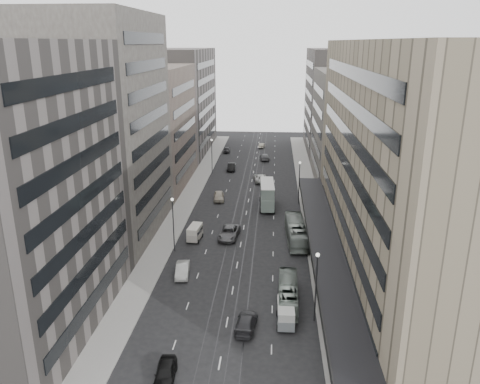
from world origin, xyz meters
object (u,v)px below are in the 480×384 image
(vw_microbus, at_px, (286,313))
(bus_far, at_px, (296,231))
(double_decker, at_px, (267,194))
(pedestrian, at_px, (348,367))
(bus_near, at_px, (288,293))
(sedan_1, at_px, (182,270))
(sedan_2, at_px, (229,233))
(sedan_0, at_px, (165,373))
(panel_van, at_px, (195,232))

(vw_microbus, bearing_deg, bus_far, 84.07)
(double_decker, height_order, pedestrian, double_decker)
(bus_near, height_order, sedan_1, bus_near)
(bus_far, distance_m, pedestrian, 31.07)
(bus_far, xyz_separation_m, sedan_1, (-15.53, -12.46, -0.83))
(bus_near, distance_m, bus_far, 18.49)
(sedan_2, distance_m, pedestrian, 34.36)
(sedan_0, bearing_deg, bus_near, 46.59)
(sedan_0, bearing_deg, double_decker, 75.63)
(vw_microbus, relative_size, sedan_0, 0.95)
(bus_near, relative_size, sedan_0, 2.07)
(sedan_2, bearing_deg, pedestrian, -59.87)
(sedan_2, bearing_deg, sedan_1, -105.34)
(vw_microbus, height_order, panel_van, panel_van)
(bus_near, relative_size, vw_microbus, 2.18)
(bus_far, height_order, sedan_2, bus_far)
(pedestrian, bearing_deg, sedan_2, -82.92)
(sedan_1, relative_size, pedestrian, 2.79)
(panel_van, distance_m, sedan_1, 11.73)
(panel_van, bearing_deg, bus_near, -45.14)
(panel_van, bearing_deg, double_decker, 61.92)
(double_decker, xyz_separation_m, sedan_1, (-10.71, -27.81, -1.79))
(vw_microbus, xyz_separation_m, sedan_1, (-13.52, 10.23, -0.52))
(sedan_0, distance_m, sedan_2, 33.24)
(panel_van, height_order, sedan_1, panel_van)
(double_decker, relative_size, sedan_0, 1.93)
(double_decker, height_order, panel_van, double_decker)
(bus_near, height_order, panel_van, bus_near)
(sedan_1, height_order, sedan_2, sedan_2)
(sedan_0, bearing_deg, bus_far, 63.53)
(pedestrian, bearing_deg, sedan_0, -11.08)
(double_decker, xyz_separation_m, sedan_2, (-5.73, -14.91, -1.73))
(sedan_0, relative_size, sedan_1, 0.96)
(sedan_2, xyz_separation_m, pedestrian, (14.18, -31.30, 0.15))
(bus_far, bearing_deg, sedan_2, -5.37)
(sedan_1, relative_size, sedan_2, 0.78)
(double_decker, bearing_deg, sedan_1, -113.81)
(panel_van, xyz_separation_m, sedan_2, (5.25, 1.19, -0.45))
(sedan_0, bearing_deg, panel_van, 90.18)
(sedan_0, bearing_deg, sedan_1, 92.10)
(vw_microbus, xyz_separation_m, panel_van, (-13.79, 21.95, 0.00))
(double_decker, bearing_deg, pedestrian, -82.39)
(sedan_0, distance_m, sedan_1, 20.36)
(bus_far, relative_size, vw_microbus, 2.65)
(vw_microbus, xyz_separation_m, pedestrian, (5.64, -8.16, -0.30))
(bus_far, height_order, panel_van, bus_far)
(bus_far, bearing_deg, panel_van, -0.24)
(vw_microbus, xyz_separation_m, sedan_2, (-8.54, 23.14, -0.45))
(double_decker, height_order, sedan_0, double_decker)
(bus_far, xyz_separation_m, double_decker, (-4.82, 15.36, 0.97))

